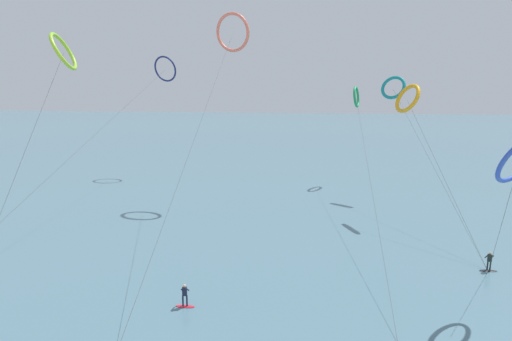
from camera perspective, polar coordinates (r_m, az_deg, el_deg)
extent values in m
cube|color=slate|center=(119.03, 4.98, 4.16)|extent=(400.00, 200.00, 0.08)
ellipsoid|color=black|center=(41.74, 28.41, -11.59)|extent=(1.40, 0.40, 0.06)
cylinder|color=#1E2823|center=(41.49, 28.61, -11.11)|extent=(0.12, 0.12, 0.80)
cylinder|color=#1E2823|center=(41.67, 28.34, -10.98)|extent=(0.12, 0.12, 0.80)
cube|color=#1E2823|center=(41.33, 28.57, -10.13)|extent=(0.31, 0.37, 0.62)
sphere|color=tan|center=(41.19, 28.63, -9.59)|extent=(0.22, 0.22, 0.22)
cylinder|color=#1E2823|center=(41.28, 28.73, -10.11)|extent=(0.50, 0.28, 0.39)
cylinder|color=#1E2823|center=(41.56, 28.30, -9.92)|extent=(0.50, 0.28, 0.39)
ellipsoid|color=red|center=(32.13, -9.38, -17.33)|extent=(1.40, 0.40, 0.06)
cylinder|color=#191E38|center=(31.95, -9.66, -16.64)|extent=(0.12, 0.12, 0.80)
cylinder|color=#191E38|center=(31.90, -9.14, -16.67)|extent=(0.12, 0.12, 0.80)
cube|color=#191E38|center=(31.60, -9.45, -15.52)|extent=(0.34, 0.24, 0.62)
sphere|color=tan|center=(31.41, -9.47, -14.84)|extent=(0.22, 0.22, 0.22)
cylinder|color=#191E38|center=(31.71, -9.79, -15.33)|extent=(0.15, 0.51, 0.39)
cylinder|color=#191E38|center=(31.64, -8.98, -15.36)|extent=(0.15, 0.51, 0.39)
cylinder|color=#3F3F3F|center=(37.11, 29.80, -6.12)|extent=(1.54, 6.17, 10.52)
torus|color=#EA7260|center=(56.48, -3.12, 17.82)|extent=(4.84, 2.73, 4.83)
cylinder|color=#3F3F3F|center=(39.49, -8.05, 4.47)|extent=(0.97, 34.96, 21.47)
torus|color=navy|center=(74.29, -11.94, 13.04)|extent=(4.51, 2.72, 4.22)
cylinder|color=#3F3F3F|center=(52.64, -21.61, 3.39)|extent=(2.81, 49.25, 17.53)
torus|color=#8CC62D|center=(44.05, -24.16, 14.20)|extent=(2.66, 4.03, 3.46)
cylinder|color=#3F3F3F|center=(38.89, -28.87, 0.53)|extent=(0.93, 14.08, 18.13)
torus|color=teal|center=(60.81, 17.73, 10.43)|extent=(3.76, 3.31, 3.18)
cylinder|color=#3F3F3F|center=(50.18, 22.05, 1.32)|extent=(4.24, 24.19, 14.64)
torus|color=orange|center=(51.61, 19.44, 8.99)|extent=(3.27, 4.03, 3.34)
cylinder|color=#3F3F3F|center=(45.83, 23.42, -0.40)|extent=(4.34, 14.81, 13.56)
torus|color=#199351|center=(67.72, 13.15, 9.48)|extent=(1.67, 3.34, 3.26)
cylinder|color=#3F3F3F|center=(46.92, 14.66, 0.21)|extent=(1.42, 43.45, 13.17)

